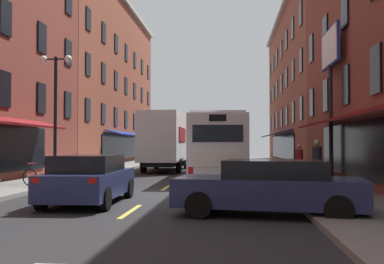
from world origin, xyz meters
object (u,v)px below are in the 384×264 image
Objects in this scene: sedan_far at (89,179)px; bicycle_mid at (42,177)px; billboard_sign at (330,64)px; transit_bus at (219,146)px; pedestrian_far at (317,163)px; sedan_near at (180,156)px; sedan_mid at (270,187)px; box_truck at (165,141)px; street_lamp_twin at (55,112)px; pedestrian_mid at (299,162)px.

sedan_far is 2.58× the size of bicycle_mid.
transit_bus is at bearing 141.79° from billboard_sign.
pedestrian_far reaches higher than sedan_far.
pedestrian_far is at bearing 29.37° from sedan_far.
sedan_near is at bearing 82.90° from bicycle_mid.
pedestrian_far reaches higher than sedan_mid.
box_truck is at bearing 134.59° from billboard_sign.
billboard_sign is 12.89m from box_truck.
sedan_far is (-3.53, -11.28, -0.95)m from transit_bus.
street_lamp_twin is at bearing 97.62° from bicycle_mid.
transit_bus is at bearing -53.08° from box_truck.
street_lamp_twin is at bearing 138.92° from sedan_mid.
sedan_near is (-3.84, 14.72, -0.95)m from transit_bus.
sedan_far is at bearing -59.18° from street_lamp_twin.
sedan_near and sedan_far have the same top height.
billboard_sign reaches higher than street_lamp_twin.
billboard_sign is at bearing 8.07° from street_lamp_twin.
box_truck is 1.87× the size of sedan_far.
box_truck is at bearing 73.02° from street_lamp_twin.
pedestrian_mid is (2.19, 9.75, 0.26)m from sedan_mid.
pedestrian_far is at bearing 69.15° from sedan_mid.
billboard_sign is 21.24m from sedan_near.
sedan_far is at bearing 160.76° from sedan_mid.
street_lamp_twin is at bearing -98.45° from sedan_near.
pedestrian_far is at bearing -57.89° from box_truck.
transit_bus is at bearing 39.66° from street_lamp_twin.
street_lamp_twin is (-0.25, 1.89, 2.65)m from bicycle_mid.
bicycle_mid is (-2.97, -12.44, -1.46)m from box_truck.
pedestrian_far is (3.87, -7.12, -0.61)m from transit_bus.
billboard_sign is 10.77m from sedan_mid.
bicycle_mid is at bearing 129.81° from sedan_far.
transit_bus reaches higher than bicycle_mid.
box_truck is at bearing -88.90° from sedan_near.
pedestrian_mid is at bearing 47.39° from sedan_far.
sedan_far reaches higher than bicycle_mid.
sedan_far is (-8.62, -7.28, -4.61)m from billboard_sign.
transit_bus is 2.27× the size of street_lamp_twin.
transit_bus is at bearing -75.38° from sedan_near.
box_truck is 4.57× the size of pedestrian_far.
sedan_mid is 9.88m from bicycle_mid.
pedestrian_mid is (10.40, 4.26, 0.46)m from bicycle_mid.
billboard_sign reaches higher than transit_bus.
bicycle_mid is 1.05× the size of pedestrian_mid.
street_lamp_twin reaches higher than box_truck.
transit_bus is 5.09m from pedestrian_mid.
pedestrian_far is at bearing -111.33° from billboard_sign.
pedestrian_far reaches higher than sedan_near.
street_lamp_twin reaches higher than sedan_far.
box_truck is at bearing 76.58° from bicycle_mid.
sedan_mid is at bearing -41.08° from street_lamp_twin.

